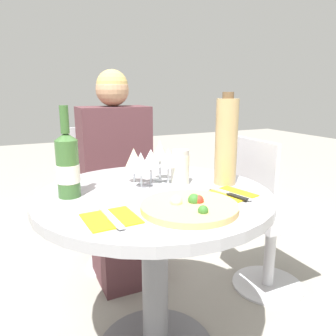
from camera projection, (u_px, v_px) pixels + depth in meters
The scene contains 15 objects.
dining_table at pixel (155, 235), 1.25m from camera, with size 0.87×0.87×0.70m.
chair_behind_diner at pixel (114, 197), 2.02m from camera, with size 0.43×0.43×0.85m.
seated_diner at pixel (120, 188), 1.87m from camera, with size 0.39×0.45×1.18m.
chair_empty_side at pixel (263, 217), 1.71m from camera, with size 0.43×0.43×0.85m.
pizza_large at pixel (189, 207), 1.02m from camera, with size 0.31×0.31×0.05m.
wine_bottle at pixel (68, 165), 1.13m from camera, with size 0.08×0.08×0.32m.
tall_carafe at pixel (226, 141), 1.28m from camera, with size 0.09×0.09×0.36m.
sugar_shaker at pixel (180, 167), 1.30m from camera, with size 0.07×0.07×0.14m.
wine_glass_back_left at pixel (134, 159), 1.30m from camera, with size 0.07×0.07×0.14m.
wine_glass_back_right at pixel (160, 151), 1.35m from camera, with size 0.07×0.07×0.17m.
wine_glass_center at pixel (151, 159), 1.29m from camera, with size 0.08×0.08×0.14m.
wine_glass_front_left at pixel (141, 163), 1.23m from camera, with size 0.07×0.07×0.14m.
wine_glass_front_right at pixel (168, 158), 1.28m from camera, with size 0.07×0.07×0.14m.
place_setting_left at pixel (111, 218), 0.95m from camera, with size 0.16×0.19×0.01m.
place_setting_right at pixel (230, 194), 1.17m from camera, with size 0.18×0.19×0.01m.
Camera 1 is at (-0.45, -1.06, 1.07)m, focal length 35.00 mm.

